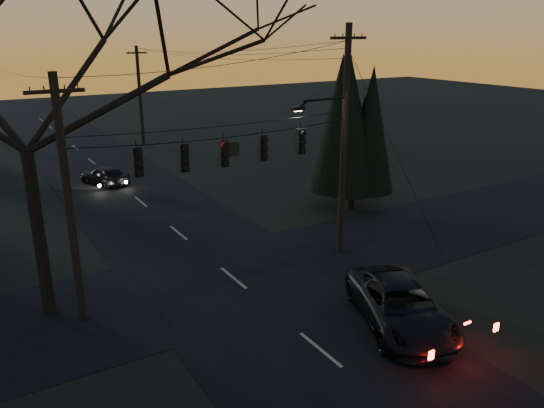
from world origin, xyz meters
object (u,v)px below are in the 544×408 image
utility_pole_far_r (144,145)px  sedan_oncoming_a (105,176)px  bare_tree_left (16,78)px  utility_pole_left (83,318)px  evergreen_right (355,131)px  suv_near (400,306)px  utility_pole_right (339,251)px

utility_pole_far_r → sedan_oncoming_a: 12.87m
sedan_oncoming_a → bare_tree_left: bearing=44.1°
utility_pole_left → sedan_oncoming_a: 17.59m
evergreen_right → suv_near: (-6.71, -10.75, -3.70)m
utility_pole_far_r → suv_near: bearing=-93.8°
sedan_oncoming_a → suv_near: bearing=75.2°
utility_pole_far_r → suv_near: utility_pole_far_r is taller
utility_pole_left → bare_tree_left: 8.37m
utility_pole_left → suv_near: (9.20, -6.21, 0.76)m
utility_pole_left → suv_near: utility_pole_left is taller
utility_pole_right → suv_near: (-2.30, -6.21, 0.76)m
suv_near → sedan_oncoming_a: size_ratio=1.48×
suv_near → bare_tree_left: bearing=167.1°
utility_pole_right → bare_tree_left: (-12.43, 1.03, 8.26)m
bare_tree_left → suv_near: bearing=-35.5°
utility_pole_right → sedan_oncoming_a: bearing=110.6°
utility_pole_left → bare_tree_left: bare_tree_left is taller
bare_tree_left → suv_near: size_ratio=2.16×
bare_tree_left → sedan_oncoming_a: bearing=68.8°
suv_near → sedan_oncoming_a: suv_near is taller
utility_pole_right → evergreen_right: 7.74m
utility_pole_far_r → bare_tree_left: (-12.43, -26.97, 8.26)m
utility_pole_right → sedan_oncoming_a: size_ratio=2.71×
suv_near → evergreen_right: bearing=80.7°
bare_tree_left → suv_near: bare_tree_left is taller
evergreen_right → sedan_oncoming_a: (-10.71, 12.26, -3.83)m
utility_pole_right → sedan_oncoming_a: utility_pole_right is taller
evergreen_right → utility_pole_left: bearing=-164.1°
utility_pole_left → utility_pole_far_r: (11.50, 28.00, 0.00)m
utility_pole_far_r → utility_pole_left: bearing=-112.3°
utility_pole_far_r → bare_tree_left: bare_tree_left is taller
utility_pole_right → bare_tree_left: bare_tree_left is taller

